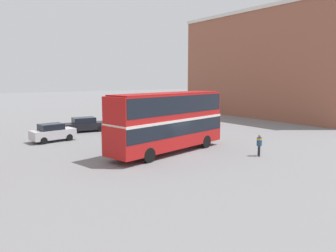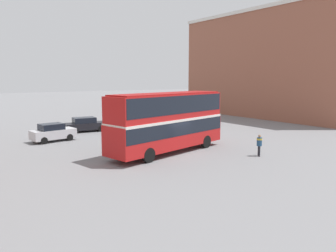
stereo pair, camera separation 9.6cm
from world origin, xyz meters
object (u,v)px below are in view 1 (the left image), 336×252
object	(u,v)px
double_decker_bus	(168,119)
parked_car_kerb_far	(53,133)
pedestrian_foreground	(259,143)
parked_car_kerb_near	(85,125)

from	to	relation	value
double_decker_bus	parked_car_kerb_far	bearing A→B (deg)	109.60
pedestrian_foreground	parked_car_kerb_near	world-z (taller)	pedestrian_foreground
parked_car_kerb_far	pedestrian_foreground	bearing A→B (deg)	-61.06
parked_car_kerb_near	parked_car_kerb_far	bearing A→B (deg)	-135.04
pedestrian_foreground	parked_car_kerb_near	xyz separation A→B (m)	(-6.49, 18.53, -0.22)
pedestrian_foreground	parked_car_kerb_far	size ratio (longest dim) A/B	0.40
parked_car_kerb_near	parked_car_kerb_far	size ratio (longest dim) A/B	1.13
pedestrian_foreground	parked_car_kerb_far	bearing A→B (deg)	-12.27
pedestrian_foreground	parked_car_kerb_near	size ratio (longest dim) A/B	0.35
double_decker_bus	parked_car_kerb_near	distance (m)	13.78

